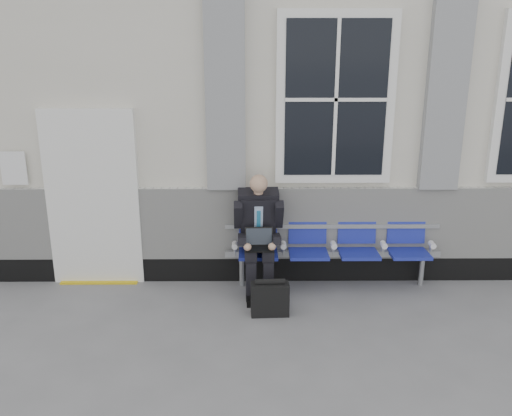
{
  "coord_description": "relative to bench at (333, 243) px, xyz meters",
  "views": [
    {
      "loc": [
        -3.1,
        -5.07,
        3.07
      ],
      "look_at": [
        -3.06,
        0.9,
        1.13
      ],
      "focal_mm": 40.0,
      "sensor_mm": 36.0,
      "label": 1
    }
  ],
  "objects": [
    {
      "name": "station_building",
      "position": [
        2.11,
        2.15,
        1.67
      ],
      "size": [
        14.4,
        4.4,
        4.49
      ],
      "color": "beige",
      "rests_on": "ground"
    },
    {
      "name": "bench",
      "position": [
        0.0,
        0.0,
        0.0
      ],
      "size": [
        2.6,
        0.47,
        0.91
      ],
      "color": "#9EA0A3",
      "rests_on": "ground"
    },
    {
      "name": "businessman",
      "position": [
        -0.9,
        -0.14,
        0.22
      ],
      "size": [
        0.58,
        0.78,
        1.44
      ],
      "color": "black",
      "rests_on": "ground"
    },
    {
      "name": "briefcase",
      "position": [
        -0.78,
        -0.76,
        -0.35
      ],
      "size": [
        0.42,
        0.19,
        0.43
      ],
      "color": "black",
      "rests_on": "ground"
    }
  ]
}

